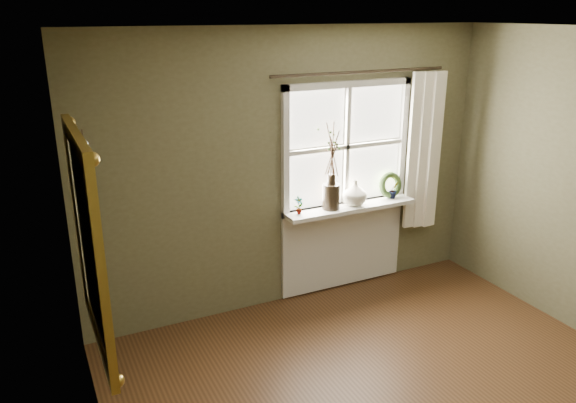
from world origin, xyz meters
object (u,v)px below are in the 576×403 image
(wreath, at_px, (390,188))
(gilt_mirror, at_px, (88,243))
(dark_jug, at_px, (331,197))
(cream_vase, at_px, (355,193))

(wreath, distance_m, gilt_mirror, 3.21)
(dark_jug, xyz_separation_m, wreath, (0.71, 0.04, -0.02))
(wreath, bearing_deg, gilt_mirror, -162.73)
(cream_vase, height_order, wreath, cream_vase)
(dark_jug, bearing_deg, wreath, 3.23)
(cream_vase, bearing_deg, gilt_mirror, -157.94)
(dark_jug, distance_m, cream_vase, 0.27)
(dark_jug, height_order, cream_vase, cream_vase)
(gilt_mirror, bearing_deg, cream_vase, 22.06)
(dark_jug, relative_size, cream_vase, 0.99)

